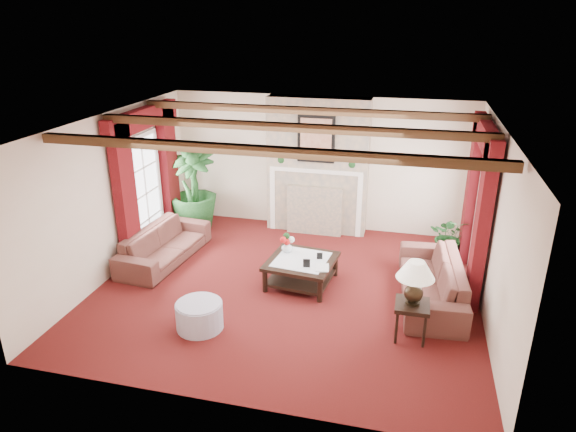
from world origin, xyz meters
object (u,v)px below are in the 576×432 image
(sofa_left, at_px, (164,239))
(coffee_table, at_px, (301,271))
(potted_palm, at_px, (194,206))
(sofa_right, at_px, (432,273))
(ottoman, at_px, (200,316))
(side_table, at_px, (411,321))

(sofa_left, height_order, coffee_table, sofa_left)
(potted_palm, bearing_deg, sofa_right, -20.40)
(sofa_left, relative_size, ottoman, 3.18)
(sofa_left, height_order, side_table, sofa_left)
(ottoman, bearing_deg, sofa_left, 127.96)
(coffee_table, height_order, side_table, side_table)
(coffee_table, bearing_deg, sofa_right, 6.82)
(potted_palm, xyz_separation_m, side_table, (4.42, -2.90, -0.22))
(side_table, relative_size, ottoman, 0.81)
(potted_palm, bearing_deg, ottoman, -65.68)
(sofa_left, bearing_deg, potted_palm, 7.75)
(sofa_right, distance_m, coffee_table, 2.07)
(potted_palm, distance_m, side_table, 5.29)
(coffee_table, distance_m, side_table, 2.11)
(potted_palm, bearing_deg, side_table, -33.29)
(coffee_table, relative_size, ottoman, 1.58)
(sofa_left, distance_m, sofa_right, 4.65)
(coffee_table, distance_m, ottoman, 1.96)
(sofa_left, distance_m, coffee_table, 2.60)
(side_table, distance_m, ottoman, 2.94)
(sofa_right, distance_m, ottoman, 3.57)
(sofa_left, xyz_separation_m, coffee_table, (2.58, -0.27, -0.19))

